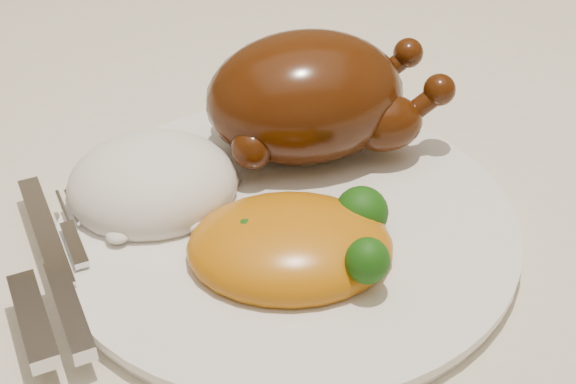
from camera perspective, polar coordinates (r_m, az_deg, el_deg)
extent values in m
cube|color=brown|center=(0.65, 4.87, 4.70)|extent=(1.60, 0.90, 0.04)
cube|color=beige|center=(0.63, 4.98, 6.54)|extent=(1.72, 1.02, 0.01)
cylinder|color=white|center=(0.49, 0.00, -2.44)|extent=(0.34, 0.34, 0.01)
ellipsoid|color=#471B07|center=(0.52, 1.23, 6.80)|extent=(0.14, 0.11, 0.08)
ellipsoid|color=#471B07|center=(0.51, 0.30, 8.30)|extent=(0.07, 0.05, 0.03)
ellipsoid|color=#471B07|center=(0.52, 6.86, 4.91)|extent=(0.05, 0.04, 0.04)
sphere|color=#471B07|center=(0.53, 10.72, 7.16)|extent=(0.02, 0.02, 0.02)
ellipsoid|color=#471B07|center=(0.56, 4.95, 7.67)|extent=(0.05, 0.04, 0.04)
sphere|color=#471B07|center=(0.57, 8.54, 9.75)|extent=(0.02, 0.02, 0.02)
sphere|color=#471B07|center=(0.50, -2.56, 3.13)|extent=(0.03, 0.03, 0.03)
sphere|color=#471B07|center=(0.55, -4.00, 6.53)|extent=(0.03, 0.03, 0.03)
ellipsoid|color=white|center=(0.50, -9.58, 0.53)|extent=(0.11, 0.10, 0.06)
ellipsoid|color=orange|center=(0.45, 0.14, -3.93)|extent=(0.13, 0.10, 0.04)
ellipsoid|color=orange|center=(0.46, 3.74, -2.73)|extent=(0.05, 0.05, 0.03)
ellipsoid|color=#143A09|center=(0.47, 0.61, -1.49)|extent=(0.02, 0.02, 0.02)
ellipsoid|color=#143A09|center=(0.45, 2.82, -3.94)|extent=(0.03, 0.03, 0.03)
ellipsoid|color=#143A09|center=(0.42, 5.68, -4.89)|extent=(0.02, 0.02, 0.03)
ellipsoid|color=#143A09|center=(0.47, 5.24, -1.44)|extent=(0.03, 0.03, 0.03)
ellipsoid|color=#143A09|center=(0.45, -2.79, -3.08)|extent=(0.02, 0.02, 0.02)
ellipsoid|color=#143A09|center=(0.47, -1.96, -2.11)|extent=(0.03, 0.03, 0.03)
cube|color=silver|center=(0.49, -16.92, -2.55)|extent=(0.04, 0.11, 0.00)
cube|color=silver|center=(0.43, -17.68, -8.64)|extent=(0.03, 0.07, 0.01)
cube|color=silver|center=(0.43, -15.29, -8.05)|extent=(0.03, 0.07, 0.01)
cube|color=silver|center=(0.49, -14.87, -2.26)|extent=(0.03, 0.08, 0.00)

